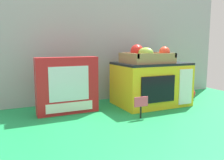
# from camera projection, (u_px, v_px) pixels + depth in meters

# --- Properties ---
(ground_plane) EXTENTS (1.70, 1.70, 0.00)m
(ground_plane) POSITION_uv_depth(u_px,v_px,m) (127.00, 107.00, 1.28)
(ground_plane) COLOR #198C47
(ground_plane) RESTS_ON ground
(display_back_panel) EXTENTS (1.61, 0.03, 0.74)m
(display_back_panel) POSITION_uv_depth(u_px,v_px,m) (109.00, 38.00, 1.44)
(display_back_panel) COLOR #A0A3A8
(display_back_panel) RESTS_ON ground
(toy_microwave) EXTENTS (0.38, 0.27, 0.24)m
(toy_microwave) POSITION_uv_depth(u_px,v_px,m) (151.00, 84.00, 1.33)
(toy_microwave) COLOR yellow
(toy_microwave) RESTS_ON ground
(food_groups_crate) EXTENTS (0.24, 0.20, 0.10)m
(food_groups_crate) POSITION_uv_depth(u_px,v_px,m) (147.00, 57.00, 1.27)
(food_groups_crate) COLOR #A37F51
(food_groups_crate) RESTS_ON toy_microwave
(cookie_set_box) EXTENTS (0.30, 0.07, 0.27)m
(cookie_set_box) POSITION_uv_depth(u_px,v_px,m) (68.00, 86.00, 1.15)
(cookie_set_box) COLOR red
(cookie_set_box) RESTS_ON ground
(price_sign) EXTENTS (0.07, 0.01, 0.10)m
(price_sign) POSITION_uv_depth(u_px,v_px,m) (141.00, 104.00, 1.08)
(price_sign) COLOR black
(price_sign) RESTS_ON ground
(loose_toy_apple) EXTENTS (0.07, 0.07, 0.07)m
(loose_toy_apple) POSITION_uv_depth(u_px,v_px,m) (189.00, 94.00, 1.46)
(loose_toy_apple) COLOR red
(loose_toy_apple) RESTS_ON ground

